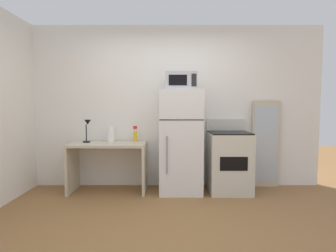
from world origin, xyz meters
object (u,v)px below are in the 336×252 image
desk (108,158)px  desk_lamp (86,127)px  leaning_mirror (265,144)px  refrigerator (180,141)px  oven_range (228,161)px  paper_towel_roll (110,134)px  microwave (180,81)px  spray_bottle (135,135)px

desk → desk_lamp: bearing=171.1°
leaning_mirror → desk_lamp: bearing=-176.2°
refrigerator → oven_range: bearing=-0.0°
desk_lamp → paper_towel_roll: desk_lamp is taller
microwave → leaning_mirror: size_ratio=0.33×
refrigerator → paper_towel_roll: bearing=172.2°
desk → paper_towel_roll: size_ratio=4.81×
spray_bottle → leaning_mirror: 2.10m
desk → leaning_mirror: leaning_mirror is taller
spray_bottle → microwave: 1.11m
paper_towel_roll → spray_bottle: bearing=1.0°
desk → oven_range: (1.85, -0.02, -0.06)m
desk_lamp → leaning_mirror: 2.85m
desk → refrigerator: bearing=-0.9°
desk → desk_lamp: (-0.33, 0.05, 0.47)m
microwave → spray_bottle: bearing=165.9°
desk → microwave: size_ratio=2.51×
spray_bottle → oven_range: oven_range is taller
spray_bottle → refrigerator: size_ratio=0.16×
spray_bottle → refrigerator: (0.71, -0.16, -0.07)m
leaning_mirror → refrigerator: bearing=-169.6°
microwave → desk_lamp: bearing=176.4°
refrigerator → oven_range: size_ratio=1.41×
desk → refrigerator: 1.14m
spray_bottle → microwave: (0.71, -0.18, 0.83)m
refrigerator → microwave: (0.00, -0.02, 0.91)m
desk_lamp → refrigerator: size_ratio=0.23×
desk → microwave: (1.11, -0.04, 1.16)m
desk_lamp → paper_towel_roll: (0.35, 0.08, -0.12)m
paper_towel_roll → refrigerator: refrigerator is taller
paper_towel_roll → leaning_mirror: (2.48, 0.10, -0.17)m
desk → spray_bottle: (0.40, 0.14, 0.33)m
spray_bottle → leaning_mirror: leaning_mirror is taller
desk_lamp → microwave: 1.60m
leaning_mirror → spray_bottle: bearing=-177.3°
desk → desk_lamp: size_ratio=3.27×
desk_lamp → oven_range: size_ratio=0.32×
leaning_mirror → desk: bearing=-174.6°
desk → refrigerator: (1.11, -0.02, 0.25)m
oven_range → microwave: bearing=-178.4°
desk → microwave: 1.60m
desk_lamp → spray_bottle: size_ratio=1.42×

